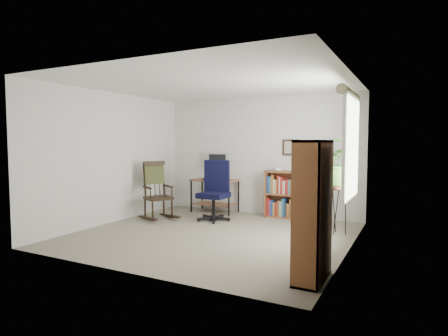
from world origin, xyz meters
The scene contains 18 objects.
floor centered at (0.00, 0.00, 0.00)m, with size 4.20×4.00×0.00m, color gray.
ceiling centered at (0.00, 0.00, 2.40)m, with size 4.20×4.00×0.00m, color white.
wall_back centered at (0.00, 2.00, 1.20)m, with size 4.20×0.00×2.40m, color silver.
wall_front centered at (0.00, -2.00, 1.20)m, with size 4.20×0.00×2.40m, color silver.
wall_left centered at (-2.10, 0.00, 1.20)m, with size 0.00×4.00×2.40m, color silver.
wall_right centered at (2.10, 0.00, 1.20)m, with size 0.00×4.00×2.40m, color silver.
window centered at (2.06, 0.30, 1.40)m, with size 0.12×1.20×1.50m, color white, non-canonical shape.
desk centered at (-0.89, 1.70, 0.35)m, with size 0.97×0.53×0.70m, color #905D40, non-canonical shape.
monitor centered at (-0.89, 1.84, 0.98)m, with size 0.46×0.16×0.56m, color #ADADB1, non-canonical shape.
keyboard centered at (-0.89, 1.58, 0.71)m, with size 0.40×0.15×0.03m, color black.
office_chair centered at (-0.50, 0.93, 0.58)m, with size 0.63×0.63×1.16m, color black, non-canonical shape.
rocking_chair centered at (-1.51, 0.57, 0.57)m, with size 0.59×0.98×1.13m, color black, non-canonical shape.
low_bookshelf centered at (0.67, 1.82, 0.46)m, with size 0.87×0.29×0.92m, color brown, non-canonical shape.
tall_bookshelf centered at (1.92, -1.26, 0.76)m, with size 0.28×0.66×1.51m, color brown, non-canonical shape.
plant_stand centered at (1.80, 0.94, 0.43)m, with size 0.24×0.24×0.86m, color black, non-canonical shape.
spider_plant centered at (1.80, 0.94, 1.53)m, with size 1.69×1.88×1.46m, color #2D5E21.
potted_plant_small centered at (0.95, 1.83, 0.97)m, with size 0.13×0.24×0.11m, color #2D5E21.
framed_picture centered at (0.67, 1.97, 1.38)m, with size 0.32×0.04×0.32m, color black, non-canonical shape.
Camera 1 is at (2.88, -5.21, 1.49)m, focal length 30.00 mm.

